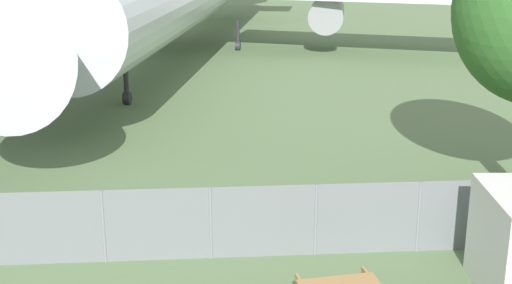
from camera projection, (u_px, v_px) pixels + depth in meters
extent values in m
cylinder|color=gray|center=(103.00, 227.00, 16.90)|extent=(0.07, 0.07, 1.85)
cylinder|color=gray|center=(211.00, 223.00, 17.08)|extent=(0.07, 0.07, 1.85)
cylinder|color=gray|center=(316.00, 220.00, 17.27)|extent=(0.07, 0.07, 1.85)
cylinder|color=gray|center=(419.00, 217.00, 17.45)|extent=(0.07, 0.07, 1.85)
cube|color=slate|center=(316.00, 220.00, 17.27)|extent=(56.00, 0.01, 1.85)
cone|color=silver|center=(33.00, 43.00, 22.04)|extent=(5.51, 5.51, 4.65)
cylinder|color=#939399|center=(327.00, 13.00, 43.92)|extent=(2.91, 4.53, 2.09)
cylinder|color=#939399|center=(69.00, 9.00, 45.96)|extent=(2.91, 4.53, 2.09)
cylinder|color=#2D2D33|center=(126.00, 83.00, 31.50)|extent=(0.24, 0.24, 1.90)
cylinder|color=#2D2D33|center=(127.00, 98.00, 31.70)|extent=(0.41, 0.61, 0.56)
cylinder|color=#2D2D33|center=(238.00, 35.00, 44.61)|extent=(0.24, 0.24, 1.90)
cylinder|color=#2D2D33|center=(238.00, 46.00, 44.82)|extent=(0.41, 0.61, 0.56)
cylinder|color=#2D2D33|center=(151.00, 33.00, 45.30)|extent=(0.24, 0.24, 1.90)
cylinder|color=#2D2D33|center=(152.00, 44.00, 45.50)|extent=(0.41, 0.61, 0.56)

